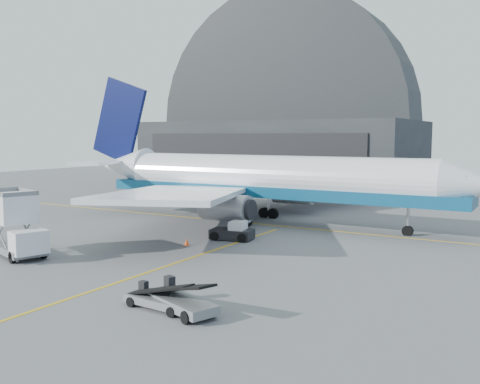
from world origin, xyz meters
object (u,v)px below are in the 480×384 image
Objects in this scene: catering_truck at (15,225)px; belt_loader_b at (180,300)px; airliner at (255,179)px; pushback_tug at (233,232)px; belt_loader_a at (158,299)px.

belt_loader_b is at bearing 5.29° from catering_truck.
airliner reaches higher than catering_truck.
catering_truck is 18.18m from pushback_tug.
pushback_tug is at bearing -72.24° from airliner.
airliner is 10.89× the size of belt_loader_a.
belt_loader_a is 1.28m from belt_loader_b.
belt_loader_a is at bearing -149.76° from belt_loader_b.
belt_loader_a is at bearing -71.17° from airliner.
catering_truck is 19.76m from belt_loader_b.
airliner is 30.42m from belt_loader_a.
airliner is at bearing 96.95° from pushback_tug.
belt_loader_b is at bearing 14.26° from belt_loader_a.
airliner is at bearing 113.23° from belt_loader_a.
catering_truck is at bearing -172.35° from belt_loader_b.
belt_loader_a is at bearing 3.77° from catering_truck.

